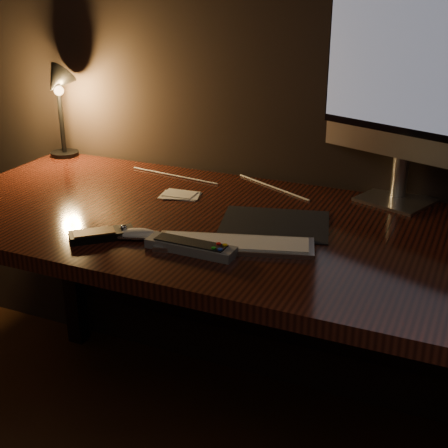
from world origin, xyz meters
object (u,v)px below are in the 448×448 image
at_px(tv_remote, 191,247).
at_px(monitor, 409,76).
at_px(desk_lamp, 58,94).
at_px(desk, 228,254).
at_px(media_remote, 102,234).
at_px(keyboard, 235,244).
at_px(mouse, 138,235).

bearing_deg(tv_remote, monitor, 55.70).
height_order(tv_remote, desk_lamp, desk_lamp).
xyz_separation_m(desk, media_remote, (-0.21, -0.29, 0.14)).
bearing_deg(tv_remote, desk_lamp, 146.56).
distance_m(keyboard, desk_lamp, 0.96).
bearing_deg(media_remote, monitor, -0.13).
relative_size(media_remote, desk_lamp, 0.46).
height_order(monitor, keyboard, monitor).
bearing_deg(desk_lamp, media_remote, -53.86).
relative_size(desk, mouse, 17.59).
relative_size(desk, monitor, 2.71).
height_order(desk, monitor, monitor).
bearing_deg(desk_lamp, desk, -26.19).
xyz_separation_m(media_remote, tv_remote, (0.23, 0.02, 0.00)).
bearing_deg(monitor, tv_remote, -104.82).
bearing_deg(desk_lamp, mouse, -47.71).
bearing_deg(desk, media_remote, -125.12).
height_order(desk, media_remote, media_remote).
distance_m(monitor, media_remote, 0.89).
bearing_deg(mouse, media_remote, -176.39).
relative_size(keyboard, desk_lamp, 1.14).
bearing_deg(tv_remote, desk, 96.39).
bearing_deg(monitor, desk_lamp, -158.50).
height_order(monitor, tv_remote, monitor).
xyz_separation_m(monitor, media_remote, (-0.61, -0.55, -0.34)).
height_order(desk, keyboard, keyboard).
distance_m(mouse, desk_lamp, 0.80).
xyz_separation_m(media_remote, desk_lamp, (-0.51, 0.53, 0.21)).
bearing_deg(monitor, media_remote, -117.43).
height_order(monitor, media_remote, monitor).
relative_size(keyboard, tv_remote, 1.71).
relative_size(media_remote, tv_remote, 0.70).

